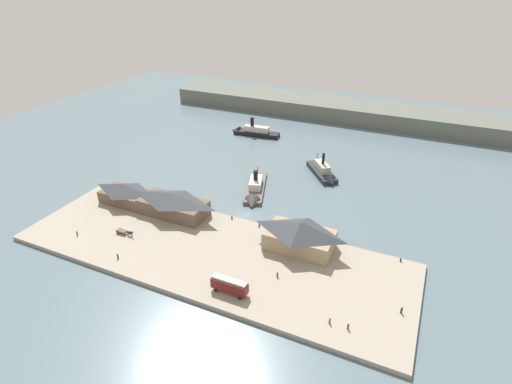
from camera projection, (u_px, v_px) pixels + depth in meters
The scene contains 21 objects.
ground_plane at pixel (244, 215), 128.86m from camera, with size 320.00×320.00×0.00m, color slate.
quay_promenade at pixel (209, 252), 111.04m from camera, with size 110.00×36.00×1.20m, color #9E9384.
seawall_edge at pixel (239, 220), 125.75m from camera, with size 110.00×0.80×1.00m, color gray.
ferry_shed_west_terminal at pixel (126, 193), 132.28m from camera, with size 16.90×9.21×6.72m.
ferry_shed_customs_shed at pixel (173, 203), 125.74m from camera, with size 21.94×10.19×7.46m.
ferry_shed_central_terminal at pixel (300, 235), 109.83m from camera, with size 18.76×11.24×8.42m.
street_tram at pixel (229, 285), 95.06m from camera, with size 9.09×2.51×4.04m.
horse_cart at pixel (125, 232), 117.03m from camera, with size 5.96×1.50×1.87m.
pedestrian_near_cart at pixel (330, 321), 87.43m from camera, with size 0.41×0.41×1.65m.
pedestrian_standing_center at pixel (77, 233), 116.75m from camera, with size 0.38×0.38×1.53m.
pedestrian_walking_east at pixel (118, 256), 107.24m from camera, with size 0.40×0.40×1.63m.
pedestrian_walking_west at pixel (348, 326), 86.06m from camera, with size 0.42×0.42×1.69m.
pedestrian_by_tram at pixel (277, 275), 100.77m from camera, with size 0.39×0.39×1.59m.
pedestrian_at_waters_edge at pixel (402, 310), 90.08m from camera, with size 0.44×0.44×1.79m.
mooring_post_west at pixel (259, 225), 120.79m from camera, with size 0.44×0.44×0.90m, color black.
mooring_post_east at pixel (232, 218), 124.62m from camera, with size 0.44×0.44×0.90m, color black.
mooring_post_center_west at pixel (401, 260), 106.34m from camera, with size 0.44×0.44×0.90m, color black.
ferry_near_quay at pixel (252, 132), 191.35m from camera, with size 23.80×7.16×9.93m.
ferry_approaching_east at pixel (255, 191), 140.53m from camera, with size 13.72×26.14×9.56m.
ferry_outer_harbor at pixel (324, 173), 152.20m from camera, with size 16.70×19.22×10.61m.
far_headland at pixel (335, 109), 214.63m from camera, with size 180.00×24.00×8.00m, color #60665B.
Camera 1 is at (48.90, -97.87, 68.59)m, focal length 28.28 mm.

